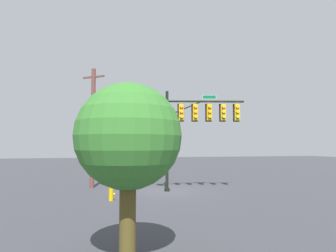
{
  "coord_description": "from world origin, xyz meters",
  "views": [
    {
      "loc": [
        -4.54,
        -19.4,
        2.96
      ],
      "look_at": [
        0.04,
        -0.12,
        4.31
      ],
      "focal_mm": 31.9,
      "sensor_mm": 36.0,
      "label": 1
    }
  ],
  "objects_px": {
    "utility_pole": "(93,126)",
    "tree_near": "(128,137)",
    "signal_pole_assembly": "(195,119)",
    "fire_hydrant": "(111,193)"
  },
  "relations": [
    {
      "from": "fire_hydrant",
      "to": "tree_near",
      "type": "distance_m",
      "value": 9.3
    },
    {
      "from": "signal_pole_assembly",
      "to": "tree_near",
      "type": "distance_m",
      "value": 12.59
    },
    {
      "from": "signal_pole_assembly",
      "to": "utility_pole",
      "type": "bearing_deg",
      "value": 155.09
    },
    {
      "from": "utility_pole",
      "to": "tree_near",
      "type": "bearing_deg",
      "value": -85.5
    },
    {
      "from": "signal_pole_assembly",
      "to": "fire_hydrant",
      "type": "distance_m",
      "value": 7.49
    },
    {
      "from": "fire_hydrant",
      "to": "tree_near",
      "type": "bearing_deg",
      "value": -89.93
    },
    {
      "from": "utility_pole",
      "to": "fire_hydrant",
      "type": "relative_size",
      "value": 10.37
    },
    {
      "from": "signal_pole_assembly",
      "to": "utility_pole",
      "type": "height_order",
      "value": "utility_pole"
    },
    {
      "from": "utility_pole",
      "to": "tree_near",
      "type": "xyz_separation_m",
      "value": [
        1.12,
        -14.28,
        -1.23
      ]
    },
    {
      "from": "utility_pole",
      "to": "fire_hydrant",
      "type": "distance_m",
      "value": 6.82
    }
  ]
}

